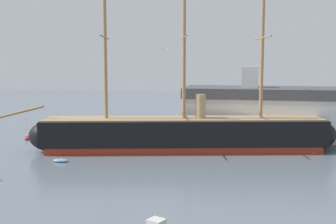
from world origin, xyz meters
TOP-DOWN VIEW (x-y plane):
  - tall_ship at (5.16, 50.69)m, footprint 59.64×18.59m
  - dinghy_alongside_bow at (-12.83, 38.20)m, footprint 2.46×1.28m
  - sailboat_far_left at (-28.61, 55.97)m, footprint 2.51×3.40m
  - dinghy_far_right at (27.71, 52.70)m, footprint 1.22×1.99m
  - sailboat_distant_centre at (1.72, 62.34)m, footprint 1.83×4.17m
  - dockside_warehouse_right at (22.53, 63.39)m, footprint 41.02×15.03m
  - seagull_in_flight at (9.09, 15.03)m, footprint 0.82×0.88m

SIDE VIEW (x-z plane):
  - dinghy_far_right at x=27.71m, z-range 0.00..0.44m
  - dinghy_alongside_bow at x=-12.83m, z-range 0.00..0.56m
  - sailboat_far_left at x=-28.61m, z-range -1.81..2.54m
  - sailboat_distant_centre at x=1.72m, z-range -2.18..3.06m
  - tall_ship at x=5.16m, z-range -11.36..17.68m
  - dockside_warehouse_right at x=22.53m, z-range -2.11..12.91m
  - seagull_in_flight at x=9.09m, z-range 17.15..17.28m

